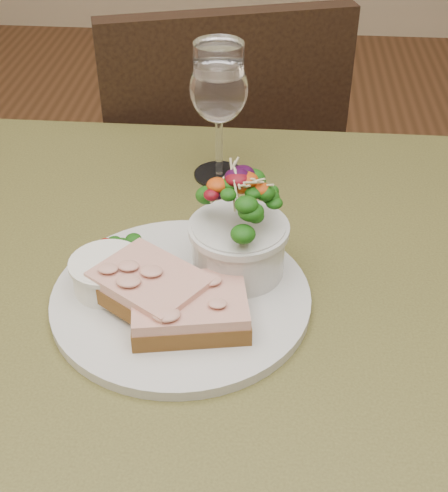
# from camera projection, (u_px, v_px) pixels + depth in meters

# --- Properties ---
(cafe_table) EXTENTS (0.80, 0.80, 0.75)m
(cafe_table) POSITION_uv_depth(u_px,v_px,m) (212.00, 359.00, 0.81)
(cafe_table) COLOR #43401C
(cafe_table) RESTS_ON ground
(chair_far) EXTENTS (0.52, 0.52, 0.90)m
(chair_far) POSITION_uv_depth(u_px,v_px,m) (211.00, 257.00, 1.55)
(chair_far) COLOR black
(chair_far) RESTS_ON ground
(dinner_plate) EXTENTS (0.28, 0.28, 0.01)m
(dinner_plate) POSITION_uv_depth(u_px,v_px,m) (181.00, 298.00, 0.73)
(dinner_plate) COLOR silver
(dinner_plate) RESTS_ON cafe_table
(sandwich_front) EXTENTS (0.13, 0.10, 0.03)m
(sandwich_front) POSITION_uv_depth(u_px,v_px,m) (190.00, 308.00, 0.69)
(sandwich_front) COLOR #462512
(sandwich_front) RESTS_ON dinner_plate
(sandwich_back) EXTENTS (0.14, 0.13, 0.03)m
(sandwich_back) POSITION_uv_depth(u_px,v_px,m) (151.00, 287.00, 0.70)
(sandwich_back) COLOR #462512
(sandwich_back) RESTS_ON dinner_plate
(ramekin) EXTENTS (0.07, 0.07, 0.04)m
(ramekin) POSITION_uv_depth(u_px,v_px,m) (108.00, 273.00, 0.73)
(ramekin) COLOR white
(ramekin) RESTS_ON dinner_plate
(salad_bowl) EXTENTS (0.10, 0.10, 0.13)m
(salad_bowl) POSITION_uv_depth(u_px,v_px,m) (239.00, 226.00, 0.73)
(salad_bowl) COLOR silver
(salad_bowl) RESTS_ON dinner_plate
(garnish) EXTENTS (0.05, 0.04, 0.02)m
(garnish) POSITION_uv_depth(u_px,v_px,m) (116.00, 247.00, 0.79)
(garnish) COLOR #0D370A
(garnish) RESTS_ON dinner_plate
(wine_glass) EXTENTS (0.08, 0.08, 0.18)m
(wine_glass) POSITION_uv_depth(u_px,v_px,m) (219.00, 93.00, 0.88)
(wine_glass) COLOR white
(wine_glass) RESTS_ON cafe_table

